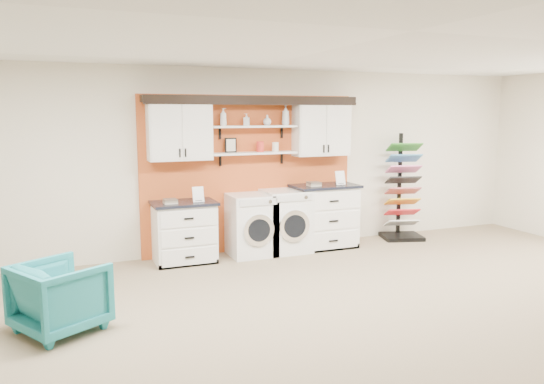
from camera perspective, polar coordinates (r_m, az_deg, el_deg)
name	(u,v)px	position (r m, az deg, el deg)	size (l,w,h in m)	color
floor	(401,353)	(5.10, 13.68, -16.52)	(10.00, 10.00, 0.00)	gray
ceiling	(413,31)	(4.67, 14.94, 16.38)	(10.00, 10.00, 0.00)	white
wall_back	(250,161)	(8.23, -2.43, 3.40)	(10.00, 10.00, 0.00)	beige
accent_panel	(250,174)	(8.22, -2.34, 1.99)	(3.40, 0.07, 2.40)	#BB4D20
upper_cabinet_left	(179,131)	(7.69, -9.93, 6.50)	(0.90, 0.35, 0.84)	white
upper_cabinet_right	(321,129)	(8.46, 5.30, 6.77)	(0.90, 0.35, 0.84)	white
shelf_lower	(254,153)	(8.03, -1.96, 4.20)	(1.32, 0.28, 0.03)	white
shelf_upper	(254,126)	(8.01, -1.97, 7.06)	(1.32, 0.28, 0.03)	white
crown_molding	(253,100)	(8.02, -2.02, 9.90)	(3.30, 0.41, 0.13)	black
picture_frame	(231,145)	(7.95, -4.46, 5.04)	(0.18, 0.02, 0.22)	black
canister_red	(260,147)	(8.06, -1.29, 4.90)	(0.11, 0.11, 0.16)	red
canister_cream	(275,147)	(8.15, 0.36, 4.87)	(0.10, 0.10, 0.14)	silver
base_cabinet_left	(184,232)	(7.73, -9.42, -4.25)	(0.90, 0.66, 0.88)	white
base_cabinet_right	(324,216)	(8.48, 5.64, -2.60)	(1.03, 0.66, 1.01)	white
washer	(251,225)	(7.99, -2.27, -3.54)	(0.66, 0.71, 0.93)	white
dryer	(286,221)	(8.20, 1.48, -3.12)	(0.69, 0.71, 0.96)	white
sample_rack	(402,206)	(9.29, 13.80, -1.50)	(0.78, 0.70, 1.79)	black
armchair	(60,297)	(5.70, -21.81, -10.40)	(0.75, 0.77, 0.70)	teal
soap_bottle_a	(223,117)	(7.86, -5.26, 8.04)	(0.10, 0.10, 0.26)	silver
soap_bottle_b	(247,120)	(7.97, -2.75, 7.79)	(0.08, 0.08, 0.18)	silver
soap_bottle_c	(267,120)	(8.08, -0.53, 7.74)	(0.12, 0.12, 0.16)	silver
soap_bottle_d	(286,115)	(8.20, 1.47, 8.25)	(0.12, 0.12, 0.30)	silver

